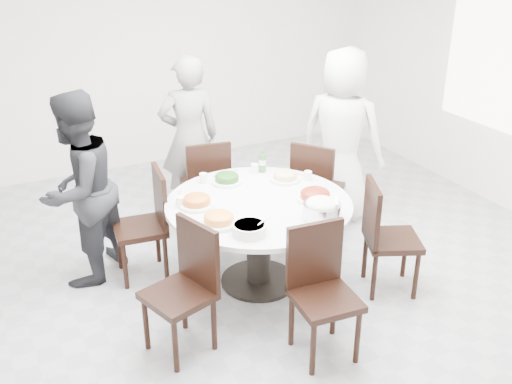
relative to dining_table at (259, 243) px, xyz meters
name	(u,v)px	position (x,y,z in m)	size (l,w,h in m)	color
floor	(254,277)	(0.00, 0.08, -0.38)	(6.00, 6.00, 0.01)	#A2A3A7
wall_back	(141,51)	(0.00, 3.08, 1.02)	(6.00, 0.01, 2.80)	white
dining_table	(259,243)	(0.00, 0.00, 0.00)	(1.50, 1.50, 0.75)	silver
chair_ne	(318,186)	(0.93, 0.58, 0.10)	(0.42, 0.42, 0.95)	black
chair_n	(205,184)	(-0.02, 1.11, 0.10)	(0.42, 0.42, 0.95)	black
chair_nw	(140,226)	(-0.84, 0.55, 0.10)	(0.42, 0.42, 0.95)	black
chair_sw	(178,293)	(-0.89, -0.53, 0.10)	(0.42, 0.42, 0.95)	black
chair_s	(326,297)	(0.00, -1.02, 0.10)	(0.42, 0.42, 0.95)	black
chair_se	(393,238)	(0.93, -0.56, 0.10)	(0.42, 0.42, 0.95)	black
diner_right	(342,135)	(1.31, 0.78, 0.49)	(0.85, 0.55, 1.74)	white
diner_middle	(189,138)	(-0.02, 1.49, 0.45)	(0.60, 0.40, 1.65)	black
diner_left	(79,190)	(-1.26, 0.74, 0.44)	(0.79, 0.62, 1.63)	black
dish_greens	(227,179)	(-0.07, 0.47, 0.41)	(0.26, 0.26, 0.07)	white
dish_pale	(285,177)	(0.40, 0.29, 0.41)	(0.26, 0.26, 0.07)	white
dish_orange	(197,202)	(-0.47, 0.16, 0.41)	(0.28, 0.28, 0.08)	white
dish_redbrown	(315,196)	(0.42, -0.17, 0.41)	(0.30, 0.30, 0.08)	white
dish_tofu	(219,220)	(-0.43, -0.20, 0.41)	(0.29, 0.29, 0.08)	white
rice_bowl	(322,211)	(0.30, -0.46, 0.44)	(0.29, 0.29, 0.12)	silver
soup_bowl	(249,229)	(-0.30, -0.44, 0.41)	(0.25, 0.25, 0.08)	white
beverage_bottle	(262,160)	(0.31, 0.55, 0.48)	(0.06, 0.06, 0.22)	#316729
tea_cups	(230,169)	(0.04, 0.64, 0.42)	(0.07, 0.07, 0.08)	white
chopsticks	(229,172)	(0.04, 0.66, 0.38)	(0.24, 0.04, 0.01)	tan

